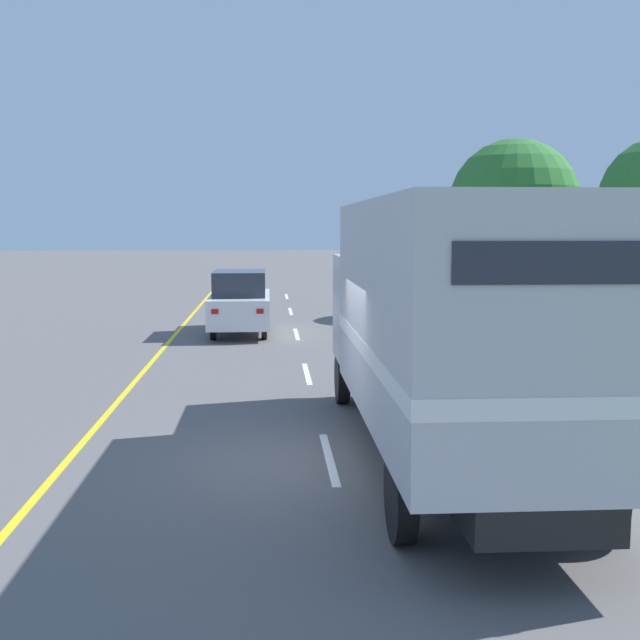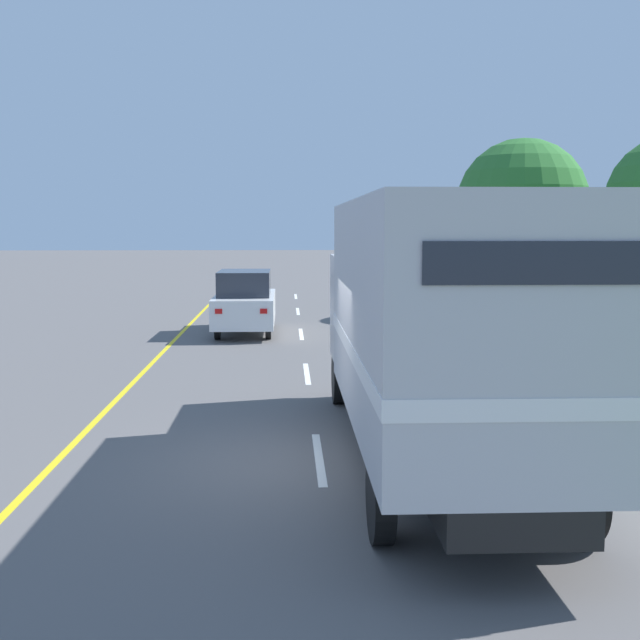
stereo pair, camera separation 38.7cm
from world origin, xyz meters
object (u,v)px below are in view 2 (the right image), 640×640
object	(u,v)px
lead_car_white	(245,302)
horse_trailer_truck	(438,321)
roadside_tree_mid	(522,205)
delineator_post	(586,399)
highway_sign	(586,286)

from	to	relation	value
lead_car_white	horse_trailer_truck	bearing A→B (deg)	-76.68
roadside_tree_mid	delineator_post	bearing A→B (deg)	-102.81
roadside_tree_mid	delineator_post	xyz separation A→B (m)	(-3.77, -16.57, -3.56)
horse_trailer_truck	delineator_post	bearing A→B (deg)	34.16
horse_trailer_truck	roadside_tree_mid	xyz separation A→B (m)	(6.57, 18.47, 2.05)
lead_car_white	highway_sign	distance (m)	10.47
lead_car_white	roadside_tree_mid	distance (m)	11.29
horse_trailer_truck	highway_sign	distance (m)	8.88
highway_sign	roadside_tree_mid	xyz separation A→B (m)	(1.73, 11.03, 2.15)
highway_sign	lead_car_white	bearing A→B (deg)	141.39
horse_trailer_truck	highway_sign	size ratio (longest dim) A/B	2.91
highway_sign	delineator_post	size ratio (longest dim) A/B	3.21
lead_car_white	delineator_post	size ratio (longest dim) A/B	4.72
highway_sign	delineator_post	bearing A→B (deg)	-110.19
horse_trailer_truck	roadside_tree_mid	bearing A→B (deg)	70.42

